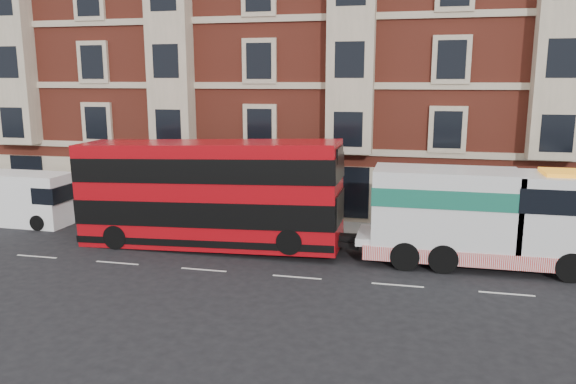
% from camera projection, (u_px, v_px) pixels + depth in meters
% --- Properties ---
extents(ground, '(120.00, 120.00, 0.00)m').
position_uv_depth(ground, '(297.00, 277.00, 22.65)').
color(ground, black).
rests_on(ground, ground).
extents(sidewalk, '(90.00, 3.00, 0.15)m').
position_uv_depth(sidewalk, '(326.00, 228.00, 29.80)').
color(sidewalk, slate).
rests_on(sidewalk, ground).
extents(victorian_terrace, '(45.00, 12.00, 20.40)m').
position_uv_depth(victorian_terrace, '(355.00, 43.00, 34.86)').
color(victorian_terrace, maroon).
rests_on(victorian_terrace, ground).
extents(lamp_post_west, '(0.35, 0.15, 4.35)m').
position_uv_depth(lamp_post_west, '(210.00, 180.00, 29.35)').
color(lamp_post_west, black).
rests_on(lamp_post_west, sidewalk).
extents(double_decker_bus, '(12.38, 2.84, 5.01)m').
position_uv_depth(double_decker_bus, '(208.00, 192.00, 26.20)').
color(double_decker_bus, '#AA0910').
rests_on(double_decker_bus, ground).
extents(tow_truck, '(9.91, 2.93, 4.13)m').
position_uv_depth(tow_truck, '(478.00, 216.00, 23.66)').
color(tow_truck, silver).
rests_on(tow_truck, ground).
extents(box_van, '(5.49, 2.43, 2.83)m').
position_uv_depth(box_van, '(22.00, 199.00, 30.76)').
color(box_van, white).
rests_on(box_van, ground).
extents(pedestrian, '(0.71, 0.58, 1.69)m').
position_uv_depth(pedestrian, '(96.00, 202.00, 31.84)').
color(pedestrian, black).
rests_on(pedestrian, sidewalk).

